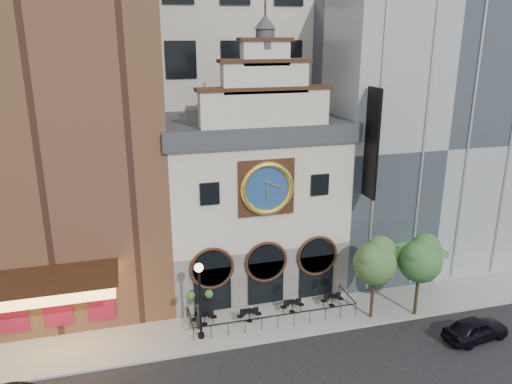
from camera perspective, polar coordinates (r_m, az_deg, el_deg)
The scene contains 16 objects.
ground at distance 31.52m, azimuth 3.22°, elevation -16.61°, with size 120.00×120.00×0.00m, color black.
sidewalk at distance 33.48m, azimuth 1.82°, elevation -14.21°, with size 44.00×5.00×0.15m, color gray.
clock_building at distance 35.35m, azimuth -0.62°, elevation -0.59°, with size 12.60×8.78×18.65m.
theater_building at distance 35.28m, azimuth -22.69°, elevation 7.91°, with size 14.00×15.60×25.00m.
retail_building at distance 41.50m, azimuth 16.29°, elevation 6.35°, with size 14.00×14.40×20.00m.
office_tower at distance 45.54m, azimuth -4.85°, elevation 20.38°, with size 20.00×16.00×40.00m, color beige.
cafe_railing at distance 33.20m, azimuth 1.83°, elevation -13.44°, with size 10.60×2.60×0.90m, color black, non-canonical shape.
bistro_0 at distance 32.62m, azimuth -5.93°, elevation -14.12°, with size 1.58×0.68×0.90m.
bistro_1 at distance 32.77m, azimuth -0.77°, elevation -13.85°, with size 1.58×0.68×0.90m.
bistro_2 at distance 33.83m, azimuth 4.17°, elevation -12.82°, with size 1.58×0.68×0.90m.
bistro_3 at distance 34.81m, azimuth 8.69°, elevation -12.05°, with size 1.58×0.68×0.90m.
car_right at distance 33.95m, azimuth 23.81°, elevation -14.11°, with size 1.69×4.19×1.43m, color black.
pedestrian at distance 32.13m, azimuth -6.60°, elevation -13.90°, with size 0.61×0.40×1.67m, color black.
lamppost at distance 30.10m, azimuth -6.45°, elevation -11.35°, with size 1.57×0.62×4.93m.
tree_left at distance 32.49m, azimuth 13.49°, elevation -7.60°, with size 2.83×2.73×5.46m.
tree_right at distance 33.59m, azimuth 18.31°, elevation -7.14°, with size 2.84×2.74×5.48m.
Camera 1 is at (-8.55, -24.67, 17.66)m, focal length 35.00 mm.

